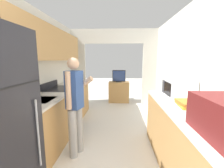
{
  "coord_description": "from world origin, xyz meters",
  "views": [
    {
      "loc": [
        0.18,
        -0.53,
        1.54
      ],
      "look_at": [
        0.06,
        2.09,
        1.12
      ],
      "focal_mm": 24.0,
      "sensor_mm": 36.0,
      "label": 1
    }
  ],
  "objects_px": {
    "person": "(75,105)",
    "television": "(119,76)",
    "range_oven": "(63,108)",
    "microwave": "(178,88)",
    "book_stack": "(188,105)",
    "tv_cabinet": "(119,92)"
  },
  "relations": [
    {
      "from": "person",
      "to": "tv_cabinet",
      "type": "distance_m",
      "value": 3.27
    },
    {
      "from": "person",
      "to": "television",
      "type": "xyz_separation_m",
      "value": [
        0.69,
        3.12,
        0.12
      ]
    },
    {
      "from": "range_oven",
      "to": "book_stack",
      "type": "xyz_separation_m",
      "value": [
        2.11,
        -1.33,
        0.52
      ]
    },
    {
      "from": "range_oven",
      "to": "microwave",
      "type": "xyz_separation_m",
      "value": [
        2.24,
        -0.68,
        0.61
      ]
    },
    {
      "from": "microwave",
      "to": "tv_cabinet",
      "type": "bearing_deg",
      "value": 108.82
    },
    {
      "from": "range_oven",
      "to": "microwave",
      "type": "distance_m",
      "value": 2.42
    },
    {
      "from": "microwave",
      "to": "book_stack",
      "type": "height_order",
      "value": "microwave"
    },
    {
      "from": "person",
      "to": "microwave",
      "type": "distance_m",
      "value": 1.71
    },
    {
      "from": "person",
      "to": "microwave",
      "type": "xyz_separation_m",
      "value": [
        1.68,
        0.25,
        0.23
      ]
    },
    {
      "from": "range_oven",
      "to": "microwave",
      "type": "relative_size",
      "value": 1.97
    },
    {
      "from": "person",
      "to": "book_stack",
      "type": "height_order",
      "value": "person"
    },
    {
      "from": "range_oven",
      "to": "person",
      "type": "distance_m",
      "value": 1.15
    },
    {
      "from": "person",
      "to": "book_stack",
      "type": "distance_m",
      "value": 1.61
    },
    {
      "from": "range_oven",
      "to": "microwave",
      "type": "bearing_deg",
      "value": -17.01
    },
    {
      "from": "person",
      "to": "television",
      "type": "height_order",
      "value": "person"
    },
    {
      "from": "range_oven",
      "to": "book_stack",
      "type": "bearing_deg",
      "value": -32.27
    },
    {
      "from": "book_stack",
      "to": "tv_cabinet",
      "type": "xyz_separation_m",
      "value": [
        -0.87,
        3.56,
        -0.61
      ]
    },
    {
      "from": "range_oven",
      "to": "tv_cabinet",
      "type": "xyz_separation_m",
      "value": [
        1.24,
        2.23,
        -0.09
      ]
    },
    {
      "from": "microwave",
      "to": "television",
      "type": "distance_m",
      "value": 3.04
    },
    {
      "from": "person",
      "to": "tv_cabinet",
      "type": "bearing_deg",
      "value": 5.97
    },
    {
      "from": "range_oven",
      "to": "television",
      "type": "xyz_separation_m",
      "value": [
        1.24,
        2.19,
        0.49
      ]
    },
    {
      "from": "microwave",
      "to": "book_stack",
      "type": "distance_m",
      "value": 0.67
    }
  ]
}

